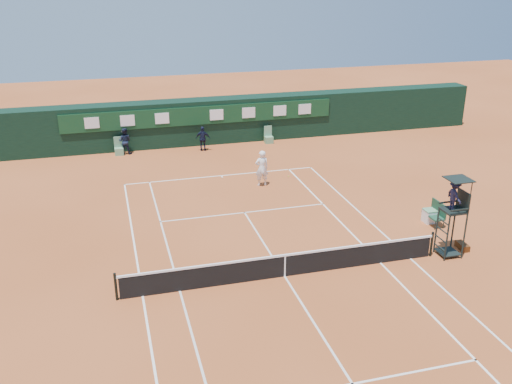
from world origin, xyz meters
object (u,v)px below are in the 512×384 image
umpire_chair (454,201)px  player_bench (436,212)px  cooler (430,216)px  player (262,168)px  tennis_net (285,265)px

umpire_chair → player_bench: size_ratio=2.85×
umpire_chair → cooler: 3.94m
umpire_chair → player: umpire_chair is taller
tennis_net → umpire_chair: size_ratio=3.77×
player_bench → player: (-6.48, 7.00, 0.41)m
cooler → player: player is taller
umpire_chair → cooler: umpire_chair is taller
tennis_net → player: player is taller
umpire_chair → player: (-5.29, 9.89, -1.45)m
cooler → player: bearing=133.2°
cooler → player: 9.28m
umpire_chair → player_bench: 3.64m
umpire_chair → player_bench: bearing=67.8°
tennis_net → player: (1.83, 9.77, 0.50)m
tennis_net → player: 9.96m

